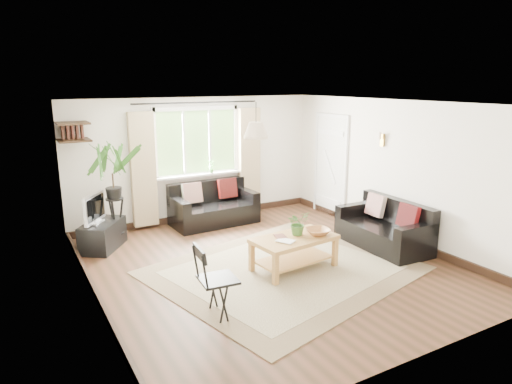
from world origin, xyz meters
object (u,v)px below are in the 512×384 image
sofa_back (214,205)px  palm_stand (114,194)px  folding_chair (218,281)px  tv_stand (103,235)px  sofa_right (383,226)px  coffee_table (294,253)px

sofa_back → palm_stand: bearing=-176.0°
folding_chair → tv_stand: bearing=19.1°
tv_stand → palm_stand: size_ratio=0.49×
sofa_back → palm_stand: (-1.90, -0.20, 0.48)m
sofa_back → tv_stand: bearing=-173.5°
sofa_right → palm_stand: bearing=-120.0°
coffee_table → tv_stand: size_ratio=1.44×
coffee_table → sofa_right: bearing=1.2°
tv_stand → palm_stand: 0.69m
coffee_table → folding_chair: (-1.54, -0.70, 0.20)m
sofa_back → folding_chair: bearing=-115.6°
sofa_right → folding_chair: 3.42m
tv_stand → palm_stand: bearing=-28.4°
sofa_right → folding_chair: size_ratio=1.78×
sofa_back → sofa_right: (1.91, -2.55, -0.01)m
sofa_right → palm_stand: palm_stand is taller
sofa_back → folding_chair: folding_chair is taller
coffee_table → tv_stand: bearing=134.9°
sofa_right → tv_stand: 4.63m
sofa_right → coffee_table: sofa_right is taller
tv_stand → folding_chair: bearing=-130.2°
sofa_back → palm_stand: 1.97m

